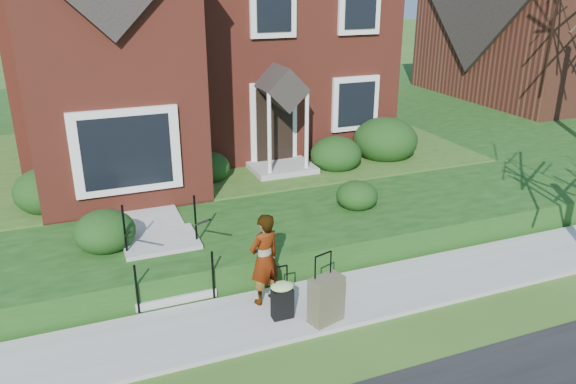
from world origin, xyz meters
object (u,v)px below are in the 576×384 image
front_steps (165,259)px  suitcase_black (282,298)px  woman (264,259)px  suitcase_olive (326,299)px

front_steps → suitcase_black: front_steps is taller
front_steps → suitcase_black: size_ratio=2.15×
woman → suitcase_black: 0.74m
suitcase_olive → woman: bearing=111.5°
suitcase_black → suitcase_olive: (0.63, -0.35, 0.04)m
woman → front_steps: bearing=-64.6°
suitcase_black → suitcase_olive: size_ratio=0.78×
suitcase_black → woman: bearing=100.7°
woman → suitcase_black: size_ratio=1.75×
woman → suitcase_olive: size_ratio=1.37×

